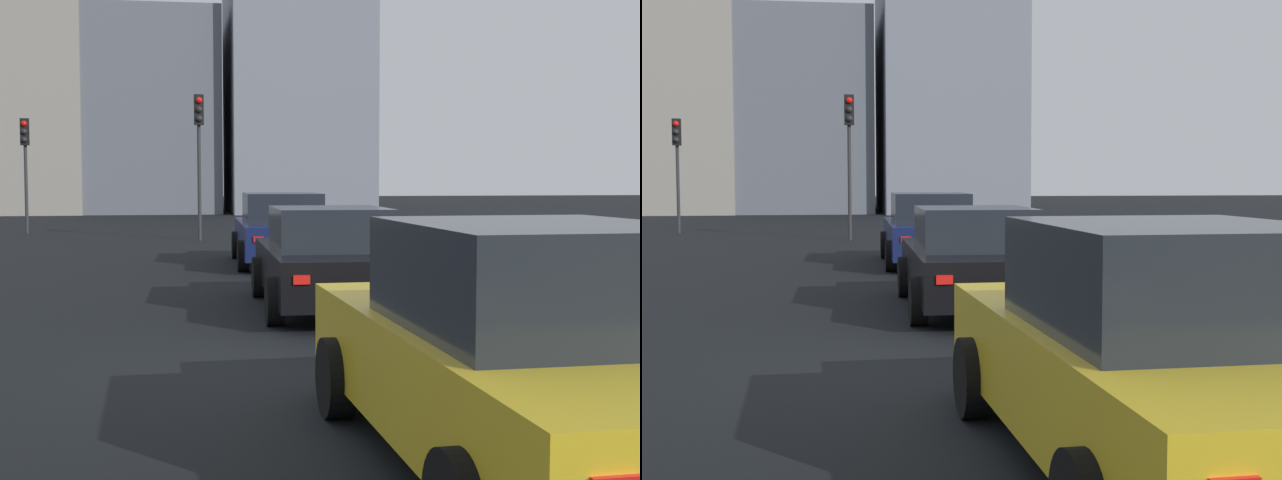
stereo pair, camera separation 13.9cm
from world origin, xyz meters
TOP-DOWN VIEW (x-y plane):
  - ground_plane at (0.00, 0.00)m, footprint 160.00×160.00m
  - car_navy_left_lead at (10.42, -1.66)m, footprint 4.83×2.11m
  - car_black_left_second at (3.76, -1.56)m, footprint 4.52×2.07m
  - car_yellow_left_third at (-3.42, -1.62)m, footprint 4.75×2.18m
  - traffic_light_near_left at (22.28, 5.62)m, footprint 0.32×0.29m
  - traffic_light_near_right at (18.02, -0.09)m, footprint 0.32×0.29m
  - building_facade_left at (40.84, -6.00)m, footprint 10.43×7.44m
  - building_facade_center at (44.14, 2.00)m, footprint 14.72×7.53m
  - building_facade_right at (41.42, 10.00)m, footprint 9.82×9.48m

SIDE VIEW (x-z plane):
  - ground_plane at x=0.00m, z-range -0.20..0.00m
  - car_black_left_second at x=3.76m, z-range -0.02..1.46m
  - car_navy_left_lead at x=10.42m, z-range -0.03..1.54m
  - car_yellow_left_third at x=-3.42m, z-range -0.04..1.59m
  - traffic_light_near_left at x=22.28m, z-range 0.86..4.75m
  - traffic_light_near_right at x=18.02m, z-range 0.95..5.32m
  - building_facade_center at x=44.14m, z-range 0.00..10.71m
  - building_facade_right at x=41.42m, z-range 0.00..12.08m
  - building_facade_left at x=40.84m, z-range 0.00..13.34m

